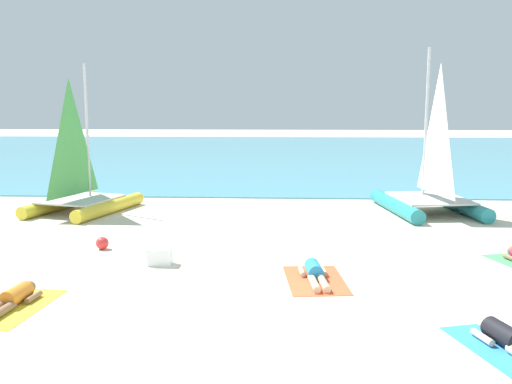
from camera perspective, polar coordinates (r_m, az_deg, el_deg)
The scene contains 12 objects.
ground_plane at distance 19.28m, azimuth 0.72°, elevation -1.29°, with size 120.00×120.00×0.00m, color beige.
ocean_water at distance 40.37m, azimuth 1.83°, elevation 4.01°, with size 120.00×40.00×0.05m, color #4C9EB7.
sailboat_teal at distance 18.51m, azimuth 17.16°, elevation 0.31°, with size 3.04×4.27×5.17m.
sailboat_yellow at distance 18.65m, azimuth -17.27°, elevation 0.13°, with size 3.14×4.05×4.68m.
towel_leftmost at distance 10.51m, azimuth -23.62°, elevation -10.65°, with size 1.10×1.90×0.01m, color yellow.
sunbather_leftmost at distance 10.52m, azimuth -23.47°, elevation -9.89°, with size 0.58×1.57×0.30m.
towel_center_left at distance 11.13m, azimuth 6.03°, elevation -8.86°, with size 1.10×1.90×0.01m, color #EA5933.
sunbather_center_left at distance 11.16m, azimuth 5.99°, elevation -8.14°, with size 0.58×1.57×0.30m.
towel_center_right at distance 8.84m, azimuth 24.50°, elevation -14.39°, with size 1.10×1.90×0.01m, color #338CD8.
sunbather_center_right at distance 8.85m, azimuth 24.28°, elevation -13.50°, with size 0.80×1.55×0.30m.
beach_ball at distance 13.81m, azimuth -15.32°, elevation -5.02°, with size 0.30×0.30×0.30m, color red.
cooler_box at distance 12.23m, azimuth -9.72°, elevation -6.47°, with size 0.50×0.36×0.36m, color white.
Camera 1 is at (0.69, -8.97, 3.37)m, focal length 39.46 mm.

